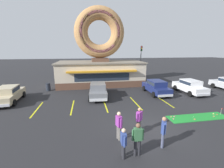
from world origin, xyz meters
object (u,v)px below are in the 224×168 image
at_px(car_grey, 98,89).
at_px(pedestrian_clipboard_woman, 163,130).
at_px(putting_flag_pin, 222,110).
at_px(pedestrian_blue_sweater_man, 123,142).
at_px(pedestrian_hooded_kid, 138,138).
at_px(pedestrian_beanie_man, 139,119).
at_px(trash_bin, 48,87).
at_px(pedestrian_leather_jacket_man, 119,124).
at_px(traffic_light_pole, 141,57).
at_px(golf_ball, 193,117).
at_px(car_champagne, 8,94).
at_px(car_navy, 156,86).
at_px(car_white, 190,86).

xyz_separation_m(car_grey, pedestrian_clipboard_woman, (2.68, -9.13, 0.08)).
relative_size(putting_flag_pin, pedestrian_blue_sweater_man, 0.36).
bearing_deg(pedestrian_hooded_kid, pedestrian_beanie_man, 68.14).
height_order(putting_flag_pin, trash_bin, trash_bin).
bearing_deg(pedestrian_leather_jacket_man, traffic_light_pole, 66.35).
bearing_deg(golf_ball, trash_bin, 141.94).
distance_m(car_champagne, pedestrian_beanie_man, 13.06).
xyz_separation_m(golf_ball, pedestrian_clipboard_woman, (-4.12, -2.86, 0.90)).
height_order(car_champagne, pedestrian_clipboard_woman, pedestrian_clipboard_woman).
height_order(pedestrian_blue_sweater_man, trash_bin, pedestrian_blue_sweater_man).
bearing_deg(car_champagne, pedestrian_blue_sweater_man, -45.97).
distance_m(pedestrian_hooded_kid, pedestrian_leather_jacket_man, 1.60).
bearing_deg(trash_bin, pedestrian_blue_sweater_man, -64.36).
bearing_deg(car_navy, golf_ball, -90.07).
bearing_deg(putting_flag_pin, pedestrian_hooded_kid, -157.93).
bearing_deg(car_navy, traffic_light_pole, 78.92).
distance_m(car_grey, traffic_light_pole, 14.66).
distance_m(golf_ball, putting_flag_pin, 2.48).
bearing_deg(car_navy, pedestrian_hooded_kid, -120.34).
bearing_deg(traffic_light_pole, car_champagne, -147.52).
xyz_separation_m(car_grey, trash_bin, (-5.99, 3.75, -0.37)).
xyz_separation_m(car_navy, car_champagne, (-15.60, -0.24, 0.00)).
xyz_separation_m(pedestrian_hooded_kid, pedestrian_leather_jacket_man, (-0.60, 1.49, -0.01)).
bearing_deg(car_white, traffic_light_pole, 99.43).
distance_m(car_navy, pedestrian_hooded_kid, 11.27).
bearing_deg(car_champagne, car_navy, 0.88).
height_order(pedestrian_leather_jacket_man, pedestrian_clipboard_woman, pedestrian_clipboard_woman).
height_order(putting_flag_pin, pedestrian_clipboard_woman, pedestrian_clipboard_woman).
relative_size(car_champagne, pedestrian_blue_sweater_man, 3.02).
distance_m(car_white, pedestrian_hooded_kid, 13.50).
bearing_deg(trash_bin, car_champagne, -126.28).
bearing_deg(pedestrian_hooded_kid, putting_flag_pin, 22.07).
height_order(putting_flag_pin, car_champagne, car_champagne).
height_order(pedestrian_hooded_kid, pedestrian_clipboard_woman, pedestrian_hooded_kid).
height_order(car_champagne, pedestrian_hooded_kid, pedestrian_hooded_kid).
xyz_separation_m(car_white, pedestrian_blue_sweater_man, (-10.47, -9.36, -0.03)).
height_order(car_navy, car_champagne, same).
xyz_separation_m(car_champagne, pedestrian_hooded_kid, (9.91, -9.49, 0.09)).
xyz_separation_m(pedestrian_hooded_kid, trash_bin, (-7.11, 13.31, -0.46)).
bearing_deg(pedestrian_blue_sweater_man, putting_flag_pin, 20.62).
bearing_deg(trash_bin, traffic_light_pole, 26.59).
xyz_separation_m(putting_flag_pin, trash_bin, (-15.25, 10.00, 0.06)).
bearing_deg(putting_flag_pin, car_white, 74.91).
xyz_separation_m(pedestrian_clipboard_woman, trash_bin, (-8.67, 12.88, -0.46)).
height_order(car_white, pedestrian_beanie_man, pedestrian_beanie_man).
relative_size(pedestrian_leather_jacket_man, trash_bin, 1.75).
distance_m(golf_ball, pedestrian_leather_jacket_man, 6.60).
distance_m(putting_flag_pin, car_navy, 6.89).
distance_m(pedestrian_hooded_kid, trash_bin, 15.09).
distance_m(car_grey, pedestrian_beanie_man, 7.76).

